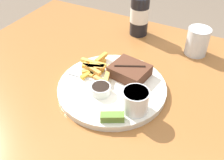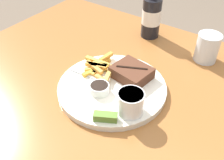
{
  "view_description": "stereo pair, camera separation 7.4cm",
  "coord_description": "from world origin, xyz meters",
  "px_view_note": "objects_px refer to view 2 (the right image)",
  "views": [
    {
      "loc": [
        0.27,
        -0.51,
        1.24
      ],
      "look_at": [
        0.0,
        0.0,
        0.77
      ],
      "focal_mm": 42.0,
      "sensor_mm": 36.0,
      "label": 1
    },
    {
      "loc": [
        0.33,
        -0.47,
        1.24
      ],
      "look_at": [
        0.0,
        0.0,
        0.77
      ],
      "focal_mm": 42.0,
      "sensor_mm": 36.0,
      "label": 2
    }
  ],
  "objects_px": {
    "dipping_sauce_cup": "(99,88)",
    "drinking_glass": "(207,48)",
    "dinner_plate": "(112,88)",
    "fork_utensil": "(88,76)",
    "coleslaw_cup": "(131,102)",
    "pickle_spear": "(105,117)",
    "beer_bottle": "(151,15)",
    "steak_portion": "(132,72)"
  },
  "relations": [
    {
      "from": "dipping_sauce_cup",
      "to": "drinking_glass",
      "type": "relative_size",
      "value": 0.59
    },
    {
      "from": "dinner_plate",
      "to": "fork_utensil",
      "type": "height_order",
      "value": "fork_utensil"
    },
    {
      "from": "coleslaw_cup",
      "to": "fork_utensil",
      "type": "distance_m",
      "value": 0.19
    },
    {
      "from": "pickle_spear",
      "to": "beer_bottle",
      "type": "bearing_deg",
      "value": 105.34
    },
    {
      "from": "pickle_spear",
      "to": "dinner_plate",
      "type": "bearing_deg",
      "value": 117.98
    },
    {
      "from": "pickle_spear",
      "to": "fork_utensil",
      "type": "xyz_separation_m",
      "value": [
        -0.15,
        0.11,
        -0.01
      ]
    },
    {
      "from": "dipping_sauce_cup",
      "to": "drinking_glass",
      "type": "distance_m",
      "value": 0.39
    },
    {
      "from": "fork_utensil",
      "to": "beer_bottle",
      "type": "xyz_separation_m",
      "value": [
        0.02,
        0.35,
        0.06
      ]
    },
    {
      "from": "fork_utensil",
      "to": "beer_bottle",
      "type": "bearing_deg",
      "value": 82.51
    },
    {
      "from": "dipping_sauce_cup",
      "to": "fork_utensil",
      "type": "bearing_deg",
      "value": 152.38
    },
    {
      "from": "steak_portion",
      "to": "fork_utensil",
      "type": "relative_size",
      "value": 0.89
    },
    {
      "from": "beer_bottle",
      "to": "steak_portion",
      "type": "bearing_deg",
      "value": -72.15
    },
    {
      "from": "coleslaw_cup",
      "to": "steak_portion",
      "type": "bearing_deg",
      "value": 120.49
    },
    {
      "from": "coleslaw_cup",
      "to": "pickle_spear",
      "type": "xyz_separation_m",
      "value": [
        -0.04,
        -0.06,
        -0.02
      ]
    },
    {
      "from": "fork_utensil",
      "to": "drinking_glass",
      "type": "xyz_separation_m",
      "value": [
        0.25,
        0.31,
        0.03
      ]
    },
    {
      "from": "drinking_glass",
      "to": "beer_bottle",
      "type": "bearing_deg",
      "value": 171.33
    },
    {
      "from": "pickle_spear",
      "to": "beer_bottle",
      "type": "relative_size",
      "value": 0.27
    },
    {
      "from": "dinner_plate",
      "to": "steak_portion",
      "type": "height_order",
      "value": "steak_portion"
    },
    {
      "from": "coleslaw_cup",
      "to": "beer_bottle",
      "type": "relative_size",
      "value": 0.29
    },
    {
      "from": "coleslaw_cup",
      "to": "drinking_glass",
      "type": "xyz_separation_m",
      "value": [
        0.07,
        0.36,
        -0.0
      ]
    },
    {
      "from": "dinner_plate",
      "to": "beer_bottle",
      "type": "distance_m",
      "value": 0.36
    },
    {
      "from": "dinner_plate",
      "to": "coleslaw_cup",
      "type": "relative_size",
      "value": 4.58
    },
    {
      "from": "dipping_sauce_cup",
      "to": "pickle_spear",
      "type": "relative_size",
      "value": 0.89
    },
    {
      "from": "dinner_plate",
      "to": "fork_utensil",
      "type": "relative_size",
      "value": 2.34
    },
    {
      "from": "steak_portion",
      "to": "pickle_spear",
      "type": "bearing_deg",
      "value": -78.61
    },
    {
      "from": "dinner_plate",
      "to": "coleslaw_cup",
      "type": "bearing_deg",
      "value": -30.51
    },
    {
      "from": "dipping_sauce_cup",
      "to": "beer_bottle",
      "type": "relative_size",
      "value": 0.24
    },
    {
      "from": "fork_utensil",
      "to": "drinking_glass",
      "type": "height_order",
      "value": "drinking_glass"
    },
    {
      "from": "coleslaw_cup",
      "to": "dipping_sauce_cup",
      "type": "height_order",
      "value": "coleslaw_cup"
    },
    {
      "from": "dipping_sauce_cup",
      "to": "pickle_spear",
      "type": "bearing_deg",
      "value": -44.65
    },
    {
      "from": "beer_bottle",
      "to": "coleslaw_cup",
      "type": "bearing_deg",
      "value": -68.02
    },
    {
      "from": "dinner_plate",
      "to": "drinking_glass",
      "type": "relative_size",
      "value": 3.31
    },
    {
      "from": "steak_portion",
      "to": "drinking_glass",
      "type": "bearing_deg",
      "value": 59.8
    },
    {
      "from": "steak_portion",
      "to": "pickle_spear",
      "type": "height_order",
      "value": "steak_portion"
    },
    {
      "from": "pickle_spear",
      "to": "beer_bottle",
      "type": "height_order",
      "value": "beer_bottle"
    },
    {
      "from": "dipping_sauce_cup",
      "to": "beer_bottle",
      "type": "height_order",
      "value": "beer_bottle"
    },
    {
      "from": "dipping_sauce_cup",
      "to": "drinking_glass",
      "type": "height_order",
      "value": "drinking_glass"
    },
    {
      "from": "drinking_glass",
      "to": "dipping_sauce_cup",
      "type": "bearing_deg",
      "value": -117.07
    },
    {
      "from": "steak_portion",
      "to": "drinking_glass",
      "type": "distance_m",
      "value": 0.28
    },
    {
      "from": "dinner_plate",
      "to": "steak_portion",
      "type": "xyz_separation_m",
      "value": [
        0.03,
        0.06,
        0.03
      ]
    },
    {
      "from": "steak_portion",
      "to": "drinking_glass",
      "type": "height_order",
      "value": "drinking_glass"
    },
    {
      "from": "pickle_spear",
      "to": "fork_utensil",
      "type": "relative_size",
      "value": 0.47
    }
  ]
}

